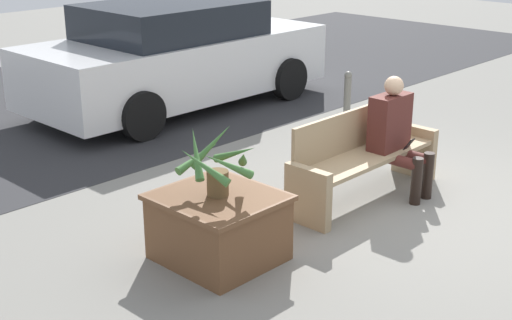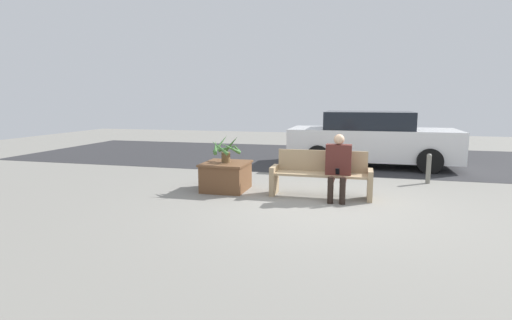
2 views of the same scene
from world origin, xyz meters
The scene contains 8 objects.
ground_plane centered at (0.00, 0.00, 0.00)m, with size 30.00×30.00×0.00m, color gray.
road_surface centered at (0.00, 5.71, 0.00)m, with size 20.00×6.00×0.01m, color #2D2D30.
bench centered at (-0.11, 0.59, 0.41)m, with size 1.84×0.48×0.84m.
person_seated centered at (0.21, 0.42, 0.64)m, with size 0.45×0.57×1.17m.
planter_box centered at (-1.97, 0.63, 0.30)m, with size 0.86×0.93×0.55m.
potted_plant centered at (-1.97, 0.64, 0.81)m, with size 0.61×0.58×0.54m.
parked_car centered at (0.85, 4.46, 0.72)m, with size 4.34×1.98×1.46m.
bollard_post centered at (2.01, 2.34, 0.34)m, with size 0.10×0.10×0.64m.
Camera 2 is at (0.56, -6.71, 1.77)m, focal length 28.00 mm.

